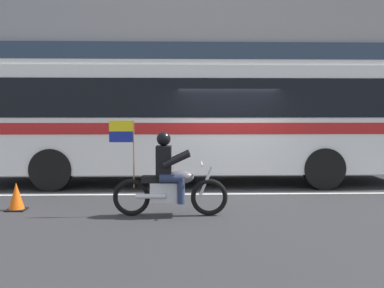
# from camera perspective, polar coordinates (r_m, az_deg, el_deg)

# --- Properties ---
(ground_plane) EXTENTS (60.00, 60.00, 0.00)m
(ground_plane) POSITION_cam_1_polar(r_m,az_deg,el_deg) (11.56, 4.52, -5.67)
(ground_plane) COLOR #2B2B2D
(sidewalk_curb) EXTENTS (28.00, 3.80, 0.15)m
(sidewalk_curb) POSITION_cam_1_polar(r_m,az_deg,el_deg) (16.58, 2.58, -2.48)
(sidewalk_curb) COLOR #A39E93
(sidewalk_curb) RESTS_ON ground_plane
(lane_center_stripe) EXTENTS (26.60, 0.14, 0.01)m
(lane_center_stripe) POSITION_cam_1_polar(r_m,az_deg,el_deg) (10.97, 4.87, -6.17)
(lane_center_stripe) COLOR silver
(lane_center_stripe) RESTS_ON ground_plane
(office_building_facade) EXTENTS (28.00, 0.89, 11.40)m
(office_building_facade) POSITION_cam_1_polar(r_m,az_deg,el_deg) (19.14, 2.10, 15.33)
(office_building_facade) COLOR gray
(office_building_facade) RESTS_ON ground_plane
(transit_bus) EXTENTS (11.58, 2.64, 3.22)m
(transit_bus) POSITION_cam_1_polar(r_m,az_deg,el_deg) (12.53, 0.38, 3.74)
(transit_bus) COLOR white
(transit_bus) RESTS_ON ground_plane
(motorcycle_with_rider) EXTENTS (2.20, 0.64, 1.78)m
(motorcycle_with_rider) POSITION_cam_1_polar(r_m,az_deg,el_deg) (8.59, -2.87, -4.49)
(motorcycle_with_rider) COLOR black
(motorcycle_with_rider) RESTS_ON ground_plane
(fire_hydrant) EXTENTS (0.22, 0.30, 0.75)m
(fire_hydrant) POSITION_cam_1_polar(r_m,az_deg,el_deg) (15.43, 4.52, -1.31)
(fire_hydrant) COLOR gold
(fire_hydrant) RESTS_ON sidewalk_curb
(traffic_cone) EXTENTS (0.36, 0.36, 0.55)m
(traffic_cone) POSITION_cam_1_polar(r_m,az_deg,el_deg) (9.74, -20.90, -6.18)
(traffic_cone) COLOR #EA590F
(traffic_cone) RESTS_ON ground_plane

